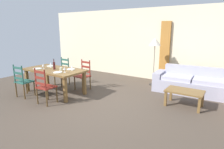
% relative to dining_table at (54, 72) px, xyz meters
% --- Properties ---
extents(ground_plane, '(9.60, 9.60, 0.02)m').
position_rel_dining_table_xyz_m(ground_plane, '(1.53, -0.03, -0.67)').
color(ground_plane, '#4B3F34').
extents(wall_far, '(9.60, 0.16, 2.70)m').
position_rel_dining_table_xyz_m(wall_far, '(1.53, 3.27, 0.69)').
color(wall_far, beige).
rests_on(wall_far, ground_plane).
extents(curtain_panel_left, '(0.35, 0.08, 2.20)m').
position_rel_dining_table_xyz_m(curtain_panel_left, '(2.32, 3.13, 0.44)').
color(curtain_panel_left, '#B1722F').
rests_on(curtain_panel_left, ground_plane).
extents(dining_table, '(1.90, 0.96, 0.75)m').
position_rel_dining_table_xyz_m(dining_table, '(0.00, 0.00, 0.00)').
color(dining_table, brown).
rests_on(dining_table, ground_plane).
extents(dining_chair_near_left, '(0.45, 0.43, 0.96)m').
position_rel_dining_table_xyz_m(dining_chair_near_left, '(-0.48, -0.74, -0.19)').
color(dining_chair_near_left, '#26594C').
rests_on(dining_chair_near_left, ground_plane).
extents(dining_chair_near_right, '(0.44, 0.42, 0.96)m').
position_rel_dining_table_xyz_m(dining_chair_near_right, '(0.48, -0.73, -0.19)').
color(dining_chair_near_right, maroon).
rests_on(dining_chair_near_right, ground_plane).
extents(dining_chair_far_left, '(0.44, 0.42, 0.96)m').
position_rel_dining_table_xyz_m(dining_chair_far_left, '(-0.46, 0.74, -0.19)').
color(dining_chair_far_left, '#265648').
rests_on(dining_chair_far_left, ground_plane).
extents(dining_chair_far_right, '(0.45, 0.43, 0.96)m').
position_rel_dining_table_xyz_m(dining_chair_far_right, '(0.48, 0.76, -0.19)').
color(dining_chair_far_right, maroon).
rests_on(dining_chair_far_right, ground_plane).
extents(dinner_plate_near_left, '(0.24, 0.24, 0.02)m').
position_rel_dining_table_xyz_m(dinner_plate_near_left, '(-0.45, -0.25, 0.10)').
color(dinner_plate_near_left, white).
rests_on(dinner_plate_near_left, dining_table).
extents(fork_near_left, '(0.02, 0.17, 0.01)m').
position_rel_dining_table_xyz_m(fork_near_left, '(-0.60, -0.25, 0.09)').
color(fork_near_left, silver).
rests_on(fork_near_left, dining_table).
extents(dinner_plate_near_right, '(0.24, 0.24, 0.02)m').
position_rel_dining_table_xyz_m(dinner_plate_near_right, '(0.45, -0.25, 0.10)').
color(dinner_plate_near_right, white).
rests_on(dinner_plate_near_right, dining_table).
extents(fork_near_right, '(0.03, 0.17, 0.01)m').
position_rel_dining_table_xyz_m(fork_near_right, '(0.30, -0.25, 0.09)').
color(fork_near_right, silver).
rests_on(fork_near_right, dining_table).
extents(dinner_plate_far_left, '(0.24, 0.24, 0.02)m').
position_rel_dining_table_xyz_m(dinner_plate_far_left, '(-0.45, 0.25, 0.10)').
color(dinner_plate_far_left, white).
rests_on(dinner_plate_far_left, dining_table).
extents(fork_far_left, '(0.03, 0.17, 0.01)m').
position_rel_dining_table_xyz_m(fork_far_left, '(-0.60, 0.25, 0.09)').
color(fork_far_left, silver).
rests_on(fork_far_left, dining_table).
extents(dinner_plate_far_right, '(0.24, 0.24, 0.02)m').
position_rel_dining_table_xyz_m(dinner_plate_far_right, '(0.45, 0.25, 0.10)').
color(dinner_plate_far_right, white).
rests_on(dinner_plate_far_right, dining_table).
extents(fork_far_right, '(0.03, 0.17, 0.01)m').
position_rel_dining_table_xyz_m(fork_far_right, '(0.30, 0.25, 0.09)').
color(fork_far_right, silver).
rests_on(fork_far_right, dining_table).
extents(wine_bottle, '(0.07, 0.07, 0.32)m').
position_rel_dining_table_xyz_m(wine_bottle, '(0.03, -0.01, 0.20)').
color(wine_bottle, '#471919').
rests_on(wine_bottle, dining_table).
extents(wine_glass_near_left, '(0.06, 0.06, 0.16)m').
position_rel_dining_table_xyz_m(wine_glass_near_left, '(-0.31, -0.14, 0.20)').
color(wine_glass_near_left, white).
rests_on(wine_glass_near_left, dining_table).
extents(wine_glass_near_right, '(0.06, 0.06, 0.16)m').
position_rel_dining_table_xyz_m(wine_glass_near_right, '(0.60, -0.13, 0.20)').
color(wine_glass_near_right, white).
rests_on(wine_glass_near_right, dining_table).
extents(wine_glass_far_left, '(0.06, 0.06, 0.16)m').
position_rel_dining_table_xyz_m(wine_glass_far_left, '(-0.31, 0.13, 0.20)').
color(wine_glass_far_left, white).
rests_on(wine_glass_far_left, dining_table).
extents(wine_glass_far_right, '(0.06, 0.06, 0.16)m').
position_rel_dining_table_xyz_m(wine_glass_far_right, '(0.59, 0.15, 0.20)').
color(wine_glass_far_right, white).
rests_on(wine_glass_far_right, dining_table).
extents(coffee_cup_primary, '(0.07, 0.07, 0.09)m').
position_rel_dining_table_xyz_m(coffee_cup_primary, '(0.32, -0.02, 0.13)').
color(coffee_cup_primary, beige).
rests_on(coffee_cup_primary, dining_table).
extents(couch, '(2.33, 0.95, 0.80)m').
position_rel_dining_table_xyz_m(couch, '(3.52, 2.33, -0.37)').
color(couch, '#A5A3B6').
rests_on(couch, ground_plane).
extents(coffee_table, '(0.90, 0.56, 0.42)m').
position_rel_dining_table_xyz_m(coffee_table, '(3.56, 1.11, -0.31)').
color(coffee_table, brown).
rests_on(coffee_table, ground_plane).
extents(standing_lamp, '(0.40, 0.40, 1.64)m').
position_rel_dining_table_xyz_m(standing_lamp, '(2.17, 2.51, 0.75)').
color(standing_lamp, '#332D28').
rests_on(standing_lamp, ground_plane).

